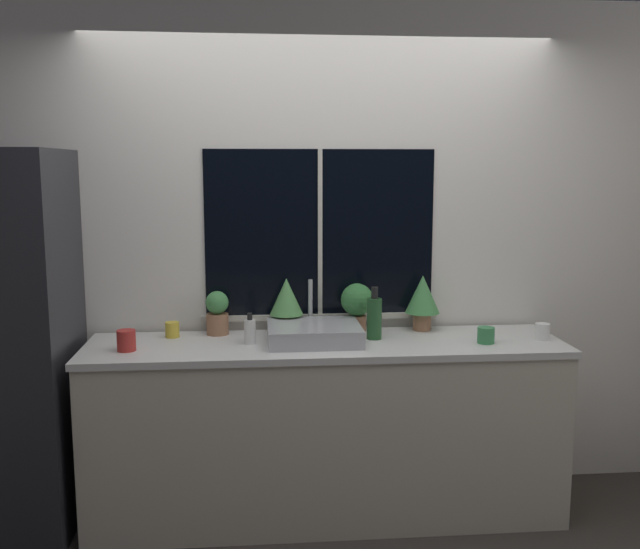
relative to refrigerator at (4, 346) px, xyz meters
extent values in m
plane|color=#38332D|center=(1.59, -0.29, -0.95)|extent=(14.00, 14.00, 0.00)
cube|color=silver|center=(1.59, 0.37, 0.40)|extent=(8.00, 0.06, 2.70)
cube|color=black|center=(1.59, 0.34, 0.51)|extent=(1.25, 0.01, 0.90)
cube|color=beige|center=(1.59, 0.33, 0.51)|extent=(0.02, 0.01, 0.90)
cube|color=beige|center=(1.59, 0.33, 0.04)|extent=(1.31, 0.04, 0.03)
cube|color=silver|center=(3.77, 1.21, 0.40)|extent=(0.06, 7.00, 2.70)
cube|color=beige|center=(1.59, 0.01, -0.50)|extent=(2.41, 0.59, 0.89)
cube|color=silver|center=(1.59, 0.01, -0.04)|extent=(2.43, 0.61, 0.03)
cube|color=#232328|center=(0.00, 0.00, 0.00)|extent=(0.64, 0.67, 1.90)
cube|color=#ADADB2|center=(1.53, 0.03, 0.02)|extent=(0.47, 0.40, 0.09)
cylinder|color=#B7B7BC|center=(1.53, 0.26, -0.01)|extent=(0.04, 0.04, 0.03)
cylinder|color=#B7B7BC|center=(1.53, 0.26, 0.14)|extent=(0.02, 0.02, 0.25)
cylinder|color=#9E6B4C|center=(1.03, 0.23, 0.03)|extent=(0.12, 0.12, 0.11)
sphere|color=#478E4C|center=(1.03, 0.23, 0.15)|extent=(0.12, 0.12, 0.12)
cylinder|color=#9E6B4C|center=(1.40, 0.23, 0.03)|extent=(0.09, 0.09, 0.10)
cone|color=#569951|center=(1.40, 0.23, 0.18)|extent=(0.18, 0.18, 0.20)
cylinder|color=#9E6B4C|center=(1.78, 0.23, 0.02)|extent=(0.10, 0.10, 0.09)
sphere|color=#387A3D|center=(1.78, 0.23, 0.15)|extent=(0.18, 0.18, 0.18)
cylinder|color=#9E6B4C|center=(2.14, 0.23, 0.03)|extent=(0.10, 0.10, 0.10)
cone|color=#478E4C|center=(2.14, 0.23, 0.18)|extent=(0.19, 0.19, 0.21)
cylinder|color=white|center=(1.20, 0.01, 0.04)|extent=(0.06, 0.06, 0.12)
cylinder|color=black|center=(1.20, 0.01, 0.12)|extent=(0.03, 0.03, 0.03)
cylinder|color=#235128|center=(1.84, 0.06, 0.09)|extent=(0.08, 0.08, 0.21)
cylinder|color=black|center=(1.84, 0.06, 0.22)|extent=(0.03, 0.03, 0.06)
cylinder|color=#B72D28|center=(0.60, -0.07, 0.03)|extent=(0.09, 0.09, 0.10)
cylinder|color=gold|center=(0.79, 0.19, 0.02)|extent=(0.07, 0.07, 0.08)
cylinder|color=white|center=(2.71, -0.03, 0.02)|extent=(0.07, 0.07, 0.08)
cylinder|color=#38844C|center=(2.39, -0.08, 0.02)|extent=(0.09, 0.09, 0.08)
camera|label=1|loc=(1.24, -3.51, 0.87)|focal=40.00mm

